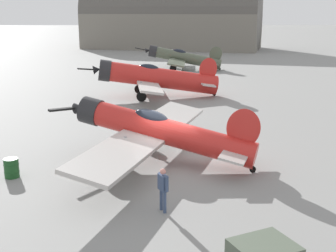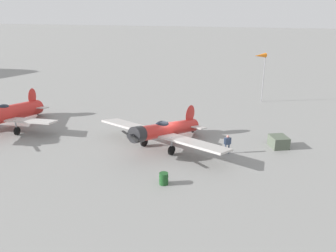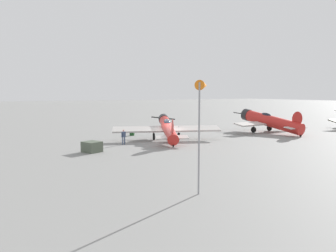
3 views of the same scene
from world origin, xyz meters
The scene contains 7 objects.
ground_plane centered at (0.00, 0.00, 0.00)m, with size 400.00×400.00×0.00m, color gray.
airplane_foreground centered at (-0.19, -0.48, 1.54)m, with size 12.53×9.87×3.00m.
airplane_mid_apron centered at (-16.46, -0.48, 1.64)m, with size 10.81×11.46×3.30m.
ground_crew_mechanic centered at (5.26, -0.38, 0.99)m, with size 0.59×0.39×1.63m.
equipment_crate centered at (9.44, 2.21, 0.50)m, with size 1.91×2.02×1.00m.
fuel_drum centered at (1.64, -6.83, 0.42)m, with size 0.66×0.66×0.84m.
windsock_mast centered at (7.13, 16.99, 5.70)m, with size 1.66×1.56×6.28m.
Camera 3 is at (17.43, 31.66, 5.59)m, focal length 33.97 mm.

